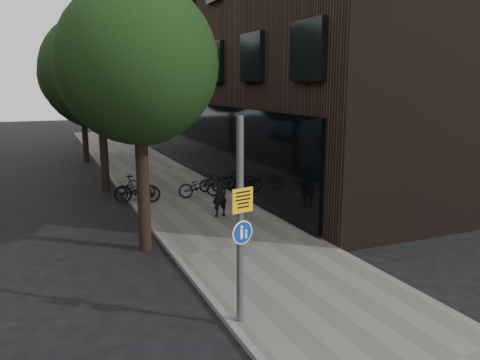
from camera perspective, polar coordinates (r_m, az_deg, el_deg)
ground at (r=11.07m, az=7.49°, el=-13.92°), size 120.00×120.00×0.00m
sidewalk at (r=19.89m, az=-6.70°, el=-2.15°), size 4.50×60.00×0.12m
curb_edge at (r=19.39m, az=-13.08°, el=-2.71°), size 0.15×60.00×0.13m
building_right_dark_brick at (r=33.74m, az=0.95°, el=18.79°), size 12.00×40.00×18.00m
street_tree_near at (r=13.46m, az=-12.13°, el=12.86°), size 4.40×4.40×7.50m
street_tree_mid at (r=21.85m, az=-16.61°, el=12.05°), size 5.00×5.00×7.80m
street_tree_far at (r=30.81m, az=-18.68°, el=11.64°), size 5.00×5.00×7.80m
signpost at (r=8.97m, az=0.01°, el=-5.07°), size 0.46×0.14×4.07m
pedestrian at (r=16.60m, az=-2.52°, el=-1.77°), size 0.64×0.47×1.60m
parked_bike_facade_near at (r=19.56m, az=-4.93°, el=-0.75°), size 1.86×0.82×0.94m
parked_bike_facade_far at (r=20.66m, az=-3.13°, el=-0.12°), size 1.54×0.60×0.90m
parked_bike_curb_near at (r=19.54m, az=-12.70°, el=-1.07°), size 1.73×0.66×0.90m
parked_bike_curb_far at (r=19.02m, az=-12.42°, el=-1.08°), size 1.90×1.16×1.10m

